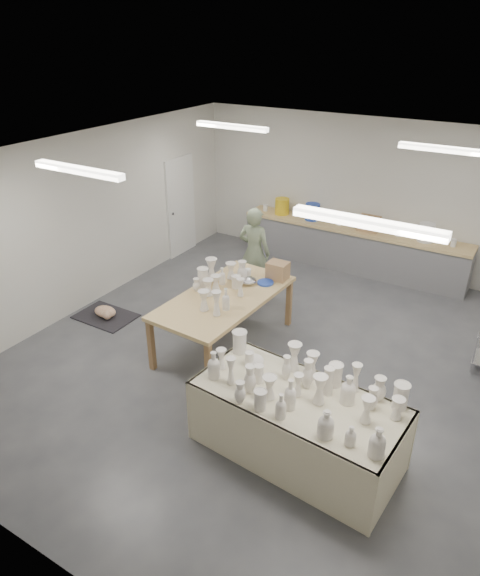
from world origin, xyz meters
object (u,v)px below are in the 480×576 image
Objects in this scene: drying_table at (297,422)px; red_stool at (261,275)px; work_table at (228,292)px; potter at (254,252)px.

red_stool is (-2.43, 3.53, -0.20)m from drying_table.
work_table is at bearing -75.90° from red_stool.
red_stool is at bearing 129.57° from drying_table.
work_table is 1.43× the size of potter.
drying_table is at bearing -55.43° from red_stool.
drying_table is 1.46× the size of potter.
potter is (-2.43, 3.26, 0.38)m from drying_table.
drying_table reaches higher than red_stool.
potter is at bearing 131.73° from drying_table.
work_table reaches higher than red_stool.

